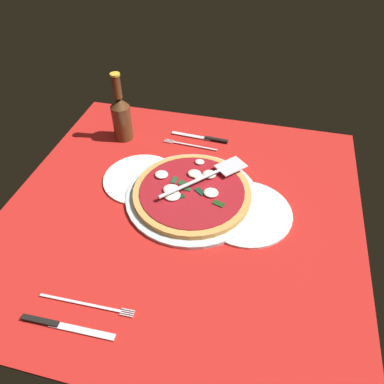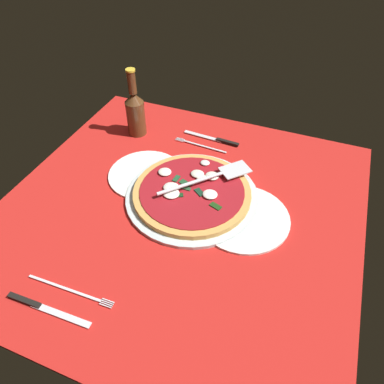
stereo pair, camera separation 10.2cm
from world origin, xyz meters
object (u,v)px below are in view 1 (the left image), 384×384
at_px(dinner_plate_right, 246,213).
at_px(pizza, 192,192).
at_px(beer_bottle, 121,116).
at_px(pizza_server, 208,176).
at_px(place_setting_far, 198,142).
at_px(place_setting_near, 73,316).
at_px(dinner_plate_left, 141,179).

relative_size(dinner_plate_right, pizza, 0.75).
relative_size(pizza, beer_bottle, 1.42).
relative_size(pizza_server, place_setting_far, 1.12).
distance_m(dinner_plate_right, place_setting_near, 0.50).
xyz_separation_m(dinner_plate_right, place_setting_far, (-0.20, 0.29, -0.00)).
xyz_separation_m(pizza, pizza_server, (0.03, 0.05, 0.02)).
bearing_deg(place_setting_near, place_setting_far, 78.83).
height_order(place_setting_near, beer_bottle, beer_bottle).
bearing_deg(pizza, dinner_plate_right, -9.44).
bearing_deg(place_setting_far, beer_bottle, 11.03).
bearing_deg(pizza, beer_bottle, 142.03).
bearing_deg(pizza_server, place_setting_near, -160.00).
relative_size(place_setting_near, beer_bottle, 0.96).
bearing_deg(dinner_plate_right, place_setting_far, 125.03).
height_order(dinner_plate_left, pizza_server, pizza_server).
relative_size(dinner_plate_right, beer_bottle, 1.06).
bearing_deg(dinner_plate_right, pizza, 170.56).
bearing_deg(beer_bottle, place_setting_near, -78.09).
distance_m(pizza_server, beer_bottle, 0.38).
height_order(dinner_plate_left, place_setting_near, place_setting_near).
height_order(pizza, place_setting_far, pizza).
height_order(pizza, beer_bottle, beer_bottle).
bearing_deg(pizza_server, place_setting_far, 62.77).
distance_m(place_setting_far, beer_bottle, 0.27).
distance_m(pizza_server, place_setting_near, 0.50).
bearing_deg(dinner_plate_left, pizza, -12.73).
height_order(dinner_plate_left, dinner_plate_right, same).
xyz_separation_m(dinner_plate_left, pizza, (0.16, -0.04, 0.02)).
distance_m(dinner_plate_right, place_setting_far, 0.35).
bearing_deg(pizza, place_setting_near, -110.91).
height_order(dinner_plate_right, pizza_server, pizza_server).
bearing_deg(place_setting_far, dinner_plate_left, 65.22).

